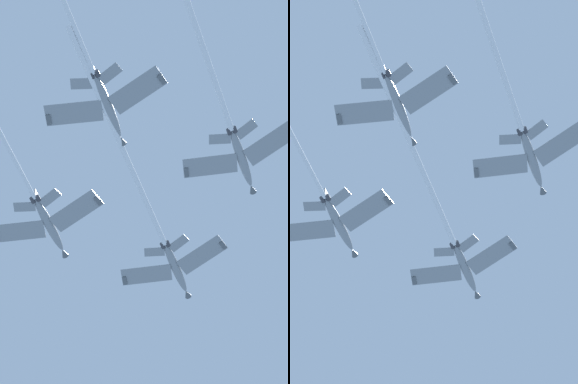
% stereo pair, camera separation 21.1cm
% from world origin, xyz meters
% --- Properties ---
extents(jet_lead, '(20.01, 54.23, 20.00)m').
position_xyz_m(jet_lead, '(-25.31, -16.41, 138.47)').
color(jet_lead, gray).
extents(jet_left_wing, '(20.03, 48.95, 18.79)m').
position_xyz_m(jet_left_wing, '(-7.12, -6.12, 134.17)').
color(jet_left_wing, gray).
extents(jet_right_wing, '(20.01, 50.75, 18.88)m').
position_xyz_m(jet_right_wing, '(-40.81, 1.02, 133.26)').
color(jet_right_wing, gray).
extents(jet_slot, '(20.06, 54.25, 19.82)m').
position_xyz_m(jet_slot, '(-22.20, 13.82, 127.88)').
color(jet_slot, gray).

